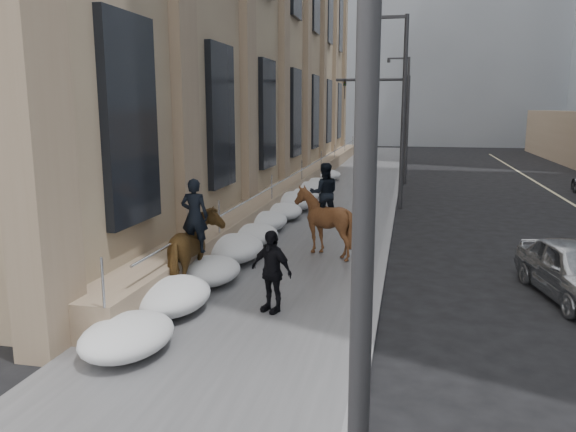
% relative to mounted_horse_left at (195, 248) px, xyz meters
% --- Properties ---
extents(ground, '(140.00, 140.00, 0.00)m').
position_rel_mounted_horse_left_xyz_m(ground, '(1.52, -1.52, -1.11)').
color(ground, black).
rests_on(ground, ground).
extents(sidewalk, '(5.00, 80.00, 0.12)m').
position_rel_mounted_horse_left_xyz_m(sidewalk, '(1.52, 8.48, -1.05)').
color(sidewalk, '#4B4B4D').
rests_on(sidewalk, ground).
extents(curb, '(0.24, 80.00, 0.12)m').
position_rel_mounted_horse_left_xyz_m(curb, '(4.14, 8.48, -1.05)').
color(curb, slate).
rests_on(curb, ground).
extents(limestone_building, '(6.10, 44.00, 18.00)m').
position_rel_mounted_horse_left_xyz_m(limestone_building, '(-3.74, 18.45, 7.79)').
color(limestone_building, '#877058').
rests_on(limestone_building, ground).
extents(bg_building_mid, '(30.00, 12.00, 28.00)m').
position_rel_mounted_horse_left_xyz_m(bg_building_mid, '(5.52, 58.48, 12.89)').
color(bg_building_mid, slate).
rests_on(bg_building_mid, ground).
extents(bg_building_far, '(24.00, 12.00, 20.00)m').
position_rel_mounted_horse_left_xyz_m(bg_building_far, '(-4.48, 70.48, 8.89)').
color(bg_building_far, gray).
rests_on(bg_building_far, ground).
extents(streetlight_near, '(1.71, 0.24, 8.00)m').
position_rel_mounted_horse_left_xyz_m(streetlight_near, '(4.26, -7.52, 3.47)').
color(streetlight_near, '#2D2D30').
rests_on(streetlight_near, ground).
extents(streetlight_mid, '(1.71, 0.24, 8.00)m').
position_rel_mounted_horse_left_xyz_m(streetlight_mid, '(4.26, 12.48, 3.47)').
color(streetlight_mid, '#2D2D30').
rests_on(streetlight_mid, ground).
extents(streetlight_far, '(1.71, 0.24, 8.00)m').
position_rel_mounted_horse_left_xyz_m(streetlight_far, '(4.26, 32.48, 3.47)').
color(streetlight_far, '#2D2D30').
rests_on(streetlight_far, ground).
extents(traffic_signal, '(4.10, 0.22, 6.00)m').
position_rel_mounted_horse_left_xyz_m(traffic_signal, '(3.60, 20.48, 2.89)').
color(traffic_signal, '#2D2D30').
rests_on(traffic_signal, ground).
extents(snow_bank, '(1.70, 18.10, 0.76)m').
position_rel_mounted_horse_left_xyz_m(snow_bank, '(0.10, 6.59, -0.64)').
color(snow_bank, silver).
rests_on(snow_bank, sidewalk).
extents(mounted_horse_left, '(1.15, 2.21, 2.57)m').
position_rel_mounted_horse_left_xyz_m(mounted_horse_left, '(0.00, 0.00, 0.00)').
color(mounted_horse_left, '#4D3417').
rests_on(mounted_horse_left, sidewalk).
extents(mounted_horse_right, '(1.95, 2.09, 2.63)m').
position_rel_mounted_horse_left_xyz_m(mounted_horse_right, '(2.41, 3.73, 0.10)').
color(mounted_horse_right, '#452713').
rests_on(mounted_horse_right, sidewalk).
extents(pedestrian, '(1.09, 0.80, 1.72)m').
position_rel_mounted_horse_left_xyz_m(pedestrian, '(2.06, -1.04, -0.13)').
color(pedestrian, black).
rests_on(pedestrian, sidewalk).
extents(car_silver, '(2.28, 4.13, 1.33)m').
position_rel_mounted_horse_left_xyz_m(car_silver, '(8.52, 1.49, -0.44)').
color(car_silver, '#9EA1A5').
rests_on(car_silver, ground).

